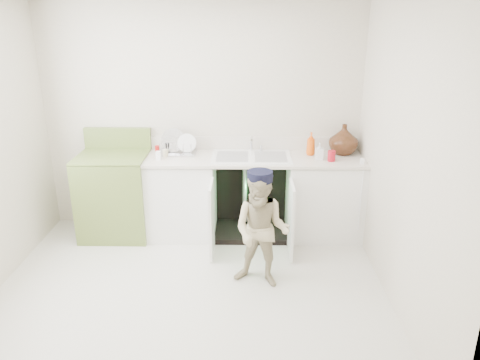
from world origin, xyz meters
TOP-DOWN VIEW (x-y plane):
  - ground at (0.00, 0.00)m, footprint 3.50×3.50m
  - room_shell at (0.00, 0.00)m, footprint 6.00×5.50m
  - counter_run at (0.58, 1.21)m, footprint 2.44×1.02m
  - avocado_stove at (-0.95, 1.18)m, footprint 0.74×0.65m
  - repair_worker at (0.64, 0.16)m, footprint 0.62×0.97m

SIDE VIEW (x-z plane):
  - ground at x=0.00m, z-range 0.00..0.00m
  - counter_run at x=0.58m, z-range -0.14..1.09m
  - avocado_stove at x=-0.95m, z-range -0.10..1.05m
  - repair_worker at x=0.64m, z-range 0.00..1.09m
  - room_shell at x=0.00m, z-range 0.62..1.88m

